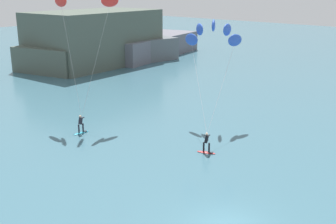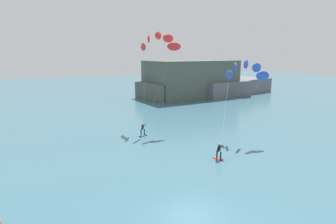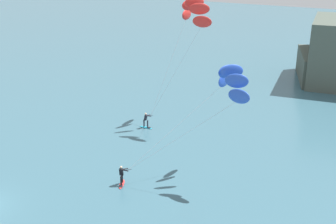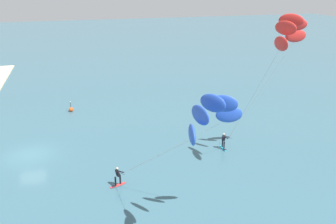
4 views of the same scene
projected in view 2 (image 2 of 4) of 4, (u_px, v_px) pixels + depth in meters
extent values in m
plane|color=#386070|center=(189.00, 216.00, 18.36)|extent=(240.00, 240.00, 0.00)
ellipsoid|color=red|center=(219.00, 159.00, 28.16)|extent=(0.88, 1.53, 0.08)
cube|color=black|center=(222.00, 160.00, 27.87)|extent=(0.37, 0.37, 0.02)
cylinder|color=black|center=(217.00, 154.00, 28.22)|extent=(0.14, 0.14, 0.78)
cylinder|color=black|center=(221.00, 155.00, 27.93)|extent=(0.14, 0.14, 0.78)
cube|color=black|center=(219.00, 148.00, 27.94)|extent=(0.40, 0.41, 0.63)
sphere|color=beige|center=(219.00, 144.00, 27.85)|extent=(0.20, 0.20, 0.20)
cylinder|color=black|center=(221.00, 145.00, 28.37)|extent=(0.47, 0.34, 0.03)
cylinder|color=black|center=(219.00, 146.00, 28.19)|extent=(0.40, 0.55, 0.15)
cylinder|color=black|center=(221.00, 146.00, 28.08)|extent=(0.61, 0.23, 0.15)
ellipsoid|color=blue|center=(263.00, 76.00, 33.06)|extent=(1.78, 0.61, 1.10)
ellipsoid|color=blue|center=(257.00, 67.00, 33.22)|extent=(1.78, 0.70, 1.10)
ellipsoid|color=blue|center=(246.00, 64.00, 33.76)|extent=(1.61, 1.27, 1.10)
ellipsoid|color=blue|center=(235.00, 67.00, 34.44)|extent=(1.20, 1.65, 1.10)
ellipsoid|color=blue|center=(229.00, 75.00, 34.99)|extent=(0.61, 1.78, 1.10)
cylinder|color=#B2B2B7|center=(243.00, 109.00, 30.75)|extent=(7.84, 3.08, 6.19)
cylinder|color=#B2B2B7|center=(225.00, 108.00, 31.71)|extent=(5.52, 6.36, 6.19)
ellipsoid|color=#23ADD1|center=(143.00, 135.00, 36.26)|extent=(1.51, 0.41, 0.08)
cube|color=black|center=(146.00, 135.00, 36.41)|extent=(0.29, 0.30, 0.02)
cylinder|color=black|center=(141.00, 132.00, 36.09)|extent=(0.14, 0.14, 0.78)
cylinder|color=black|center=(144.00, 132.00, 36.26)|extent=(0.14, 0.14, 0.78)
cube|color=black|center=(143.00, 127.00, 36.03)|extent=(0.33, 0.31, 0.63)
sphere|color=beige|center=(143.00, 124.00, 35.95)|extent=(0.20, 0.20, 0.20)
cylinder|color=black|center=(145.00, 125.00, 36.50)|extent=(0.42, 0.40, 0.03)
cylinder|color=black|center=(143.00, 125.00, 36.29)|extent=(0.34, 0.58, 0.15)
cylinder|color=black|center=(144.00, 125.00, 36.21)|extent=(0.59, 0.30, 0.15)
ellipsoid|color=red|center=(174.00, 47.00, 37.81)|extent=(2.01, 0.40, 1.10)
ellipsoid|color=red|center=(168.00, 38.00, 37.90)|extent=(1.98, 0.99, 1.10)
ellipsoid|color=red|center=(158.00, 35.00, 38.35)|extent=(1.68, 1.59, 1.10)
ellipsoid|color=red|center=(149.00, 39.00, 38.96)|extent=(1.13, 1.95, 1.10)
ellipsoid|color=red|center=(143.00, 47.00, 39.49)|extent=(0.40, 2.01, 1.10)
cylinder|color=#B2B2B7|center=(160.00, 86.00, 37.19)|extent=(4.94, 1.44, 9.66)
cylinder|color=#B2B2B7|center=(144.00, 85.00, 38.02)|extent=(1.82, 4.81, 9.66)
cube|color=#4C564C|center=(191.00, 79.00, 68.55)|extent=(21.87, 13.92, 8.72)
cube|color=slate|center=(229.00, 86.00, 74.31)|extent=(25.34, 15.35, 3.76)
cube|color=#565B60|center=(201.00, 89.00, 69.19)|extent=(23.53, 11.81, 3.83)
cube|color=#4C564C|center=(183.00, 88.00, 69.71)|extent=(23.12, 15.83, 3.84)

